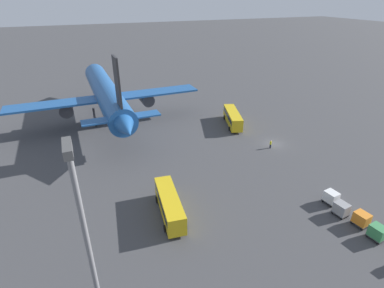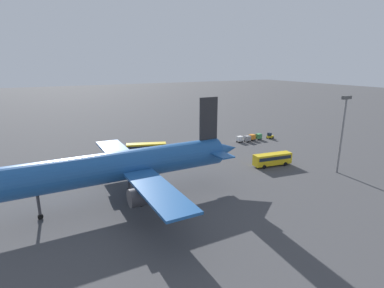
% 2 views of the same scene
% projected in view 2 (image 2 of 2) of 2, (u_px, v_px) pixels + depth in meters
% --- Properties ---
extents(ground_plane, '(600.00, 600.00, 0.00)m').
position_uv_depth(ground_plane, '(180.00, 146.00, 96.79)').
color(ground_plane, '#424244').
extents(airplane, '(52.17, 44.55, 19.25)m').
position_uv_depth(airplane, '(125.00, 166.00, 56.95)').
color(airplane, '#1E5193').
rests_on(airplane, ground).
extents(shuttle_bus_near, '(11.71, 6.08, 3.35)m').
position_uv_depth(shuttle_bus_near, '(146.00, 148.00, 87.95)').
color(shuttle_bus_near, gold).
rests_on(shuttle_bus_near, ground).
extents(shuttle_bus_far, '(10.76, 3.85, 3.29)m').
position_uv_depth(shuttle_bus_far, '(272.00, 159.00, 78.20)').
color(shuttle_bus_far, gold).
rests_on(shuttle_bus_far, ground).
extents(baggage_tug, '(2.55, 1.90, 2.10)m').
position_uv_depth(baggage_tug, '(270.00, 136.00, 106.85)').
color(baggage_tug, gold).
rests_on(baggage_tug, ground).
extents(worker_person, '(0.38, 0.38, 1.74)m').
position_uv_depth(worker_person, '(187.00, 145.00, 95.52)').
color(worker_person, '#1E1E2D').
rests_on(worker_person, ground).
extents(cargo_cart_green, '(2.18, 1.91, 2.06)m').
position_uv_depth(cargo_cart_green, '(259.00, 136.00, 105.22)').
color(cargo_cart_green, '#38383D').
rests_on(cargo_cart_green, ground).
extents(cargo_cart_orange, '(2.18, 1.91, 2.06)m').
position_uv_depth(cargo_cart_orange, '(252.00, 137.00, 104.24)').
color(cargo_cart_orange, '#38383D').
rests_on(cargo_cart_orange, ground).
extents(cargo_cart_grey, '(2.18, 1.91, 2.06)m').
position_uv_depth(cargo_cart_grey, '(247.00, 138.00, 102.29)').
color(cargo_cart_grey, '#38383D').
rests_on(cargo_cart_grey, ground).
extents(cargo_cart_white, '(2.18, 1.91, 2.06)m').
position_uv_depth(cargo_cart_white, '(240.00, 139.00, 101.74)').
color(cargo_cart_white, '#38383D').
rests_on(cargo_cart_white, ground).
extents(light_pole, '(2.80, 0.70, 18.81)m').
position_uv_depth(light_pole, '(343.00, 127.00, 70.92)').
color(light_pole, slate).
rests_on(light_pole, ground).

